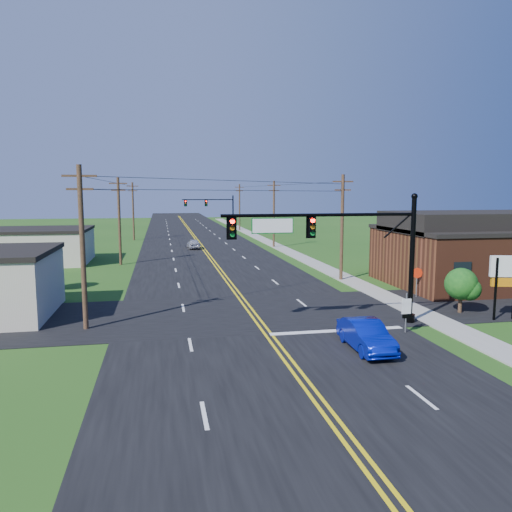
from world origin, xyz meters
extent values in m
plane|color=#204814|center=(0.00, 0.00, 0.00)|extent=(260.00, 260.00, 0.00)
cube|color=black|center=(0.00, 50.00, 0.02)|extent=(16.00, 220.00, 0.04)
cube|color=black|center=(0.00, 12.00, 0.02)|extent=(70.00, 10.00, 0.04)
cube|color=gray|center=(10.50, 40.00, 0.04)|extent=(2.00, 160.00, 0.08)
cylinder|color=black|center=(8.80, 8.00, 3.60)|extent=(0.28, 0.28, 7.20)
cylinder|color=black|center=(8.80, 8.00, 0.25)|extent=(0.60, 0.60, 0.50)
sphere|color=black|center=(8.80, 8.00, 7.30)|extent=(0.36, 0.36, 0.36)
cylinder|color=black|center=(3.30, 8.00, 6.30)|extent=(11.00, 0.18, 0.18)
cube|color=#055E1E|center=(0.60, 8.00, 5.75)|extent=(2.30, 0.06, 0.85)
cylinder|color=black|center=(8.80, 80.00, 3.60)|extent=(0.28, 0.28, 7.20)
cylinder|color=black|center=(8.80, 80.00, 0.25)|extent=(0.60, 0.60, 0.50)
sphere|color=black|center=(8.80, 80.00, 7.30)|extent=(0.36, 0.36, 0.36)
cylinder|color=black|center=(3.80, 80.00, 6.00)|extent=(10.00, 0.18, 0.18)
cube|color=#055E1E|center=(0.60, 80.00, 5.45)|extent=(2.30, 0.06, 0.85)
cube|color=#5B2B1A|center=(20.00, 18.00, 2.20)|extent=(14.00, 11.00, 4.40)
cube|color=black|center=(20.00, 18.00, 4.55)|extent=(14.20, 11.20, 0.30)
cube|color=beige|center=(-19.00, 38.00, 1.70)|extent=(12.00, 9.00, 3.40)
cube|color=black|center=(-19.00, 38.00, 3.55)|extent=(12.20, 9.20, 0.30)
cylinder|color=#342717|center=(-9.50, 10.00, 4.50)|extent=(0.28, 0.28, 9.00)
cube|color=#342717|center=(-9.50, 10.00, 8.40)|extent=(1.80, 0.12, 0.12)
cube|color=#342717|center=(-9.50, 10.00, 7.70)|extent=(1.40, 0.12, 0.12)
cylinder|color=#342717|center=(-9.50, 35.00, 4.50)|extent=(0.28, 0.28, 9.00)
cube|color=#342717|center=(-9.50, 35.00, 8.40)|extent=(1.80, 0.12, 0.12)
cube|color=#342717|center=(-9.50, 35.00, 7.70)|extent=(1.40, 0.12, 0.12)
cylinder|color=#342717|center=(-9.50, 62.00, 4.50)|extent=(0.28, 0.28, 9.00)
cube|color=#342717|center=(-9.50, 62.00, 8.40)|extent=(1.80, 0.12, 0.12)
cube|color=#342717|center=(-9.50, 62.00, 7.70)|extent=(1.40, 0.12, 0.12)
cylinder|color=#342717|center=(9.80, 22.00, 4.50)|extent=(0.28, 0.28, 9.00)
cube|color=#342717|center=(9.80, 22.00, 8.40)|extent=(1.80, 0.12, 0.12)
cube|color=#342717|center=(9.80, 22.00, 7.70)|extent=(1.40, 0.12, 0.12)
cylinder|color=#342717|center=(9.80, 48.00, 4.50)|extent=(0.28, 0.28, 9.00)
cube|color=#342717|center=(9.80, 48.00, 8.40)|extent=(1.80, 0.12, 0.12)
cube|color=#342717|center=(9.80, 48.00, 7.70)|extent=(1.40, 0.12, 0.12)
cylinder|color=#342717|center=(9.80, 78.00, 4.50)|extent=(0.28, 0.28, 9.00)
cube|color=#342717|center=(9.80, 78.00, 8.40)|extent=(1.80, 0.12, 0.12)
cube|color=#342717|center=(9.80, 78.00, 7.70)|extent=(1.40, 0.12, 0.12)
cylinder|color=#342717|center=(16.00, 26.00, 0.92)|extent=(0.24, 0.24, 1.85)
sphere|color=#104513|center=(16.00, 26.00, 2.60)|extent=(3.00, 3.00, 3.00)
cylinder|color=#342717|center=(13.00, 9.50, 0.66)|extent=(0.24, 0.24, 1.32)
sphere|color=#104513|center=(13.00, 9.50, 1.86)|extent=(2.00, 2.00, 2.00)
cylinder|color=#342717|center=(-14.00, 22.00, 0.77)|extent=(0.24, 0.24, 1.54)
sphere|color=#104513|center=(-14.00, 22.00, 2.17)|extent=(2.40, 2.40, 2.40)
imported|color=#061497|center=(4.22, 3.64, 0.71)|extent=(1.55, 4.33, 1.42)
imported|color=silver|center=(-1.09, 48.13, 0.64)|extent=(1.69, 3.84, 1.29)
cylinder|color=slate|center=(7.50, 6.00, 1.09)|extent=(0.07, 0.07, 2.19)
cube|color=white|center=(7.50, 5.97, 1.74)|extent=(0.55, 0.04, 0.30)
cube|color=white|center=(7.50, 5.97, 1.34)|extent=(0.55, 0.04, 0.55)
cube|color=black|center=(7.50, 5.97, 0.95)|extent=(0.45, 0.04, 0.22)
cylinder|color=slate|center=(12.66, 14.33, 1.01)|extent=(0.08, 0.08, 2.02)
cylinder|color=red|center=(12.66, 14.30, 1.78)|extent=(0.76, 0.20, 0.77)
cylinder|color=black|center=(13.92, 7.48, 1.87)|extent=(0.18, 0.18, 3.75)
cube|color=silver|center=(14.55, 7.48, 3.23)|extent=(1.88, 0.71, 1.25)
cube|color=#CC720C|center=(14.55, 7.48, 2.29)|extent=(1.67, 0.63, 0.52)
camera|label=1|loc=(-5.29, -18.11, 7.57)|focal=35.00mm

